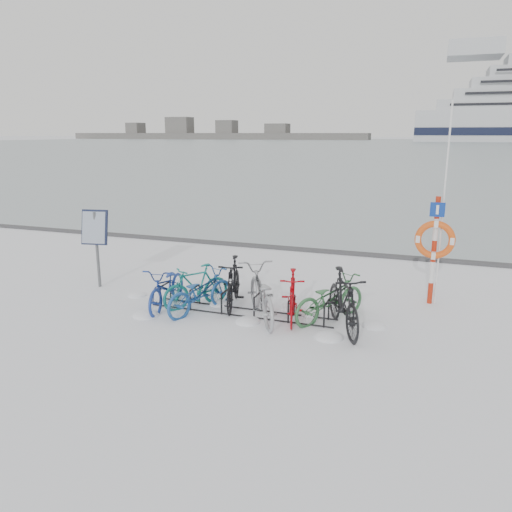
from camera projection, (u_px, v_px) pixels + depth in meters
ground at (242, 313)px, 10.47m from camera, size 900.00×900.00×0.00m
ice_sheet at (425, 145)px, 152.17m from camera, size 400.00×298.00×0.02m
quay_edge at (309, 250)px, 15.85m from camera, size 400.00×0.25×0.10m
bike_rack at (241, 305)px, 10.43m from camera, size 4.00×0.48×0.46m
info_board at (95, 232)px, 11.91m from camera, size 0.67×0.35×1.90m
lifebuoy_station at (435, 240)px, 10.66m from camera, size 0.83×0.23×4.31m
shoreline at (208, 134)px, 287.30m from camera, size 180.00×12.00×9.50m
bike_0 at (167, 285)px, 10.76m from camera, size 0.86×1.90×0.96m
bike_1 at (196, 285)px, 10.78m from camera, size 1.28×1.55×0.95m
bike_2 at (200, 290)px, 10.45m from camera, size 1.25×1.89×0.94m
bike_3 at (233, 281)px, 10.81m from camera, size 0.94×1.88×1.09m
bike_4 at (261, 292)px, 10.07m from camera, size 1.69×2.17×1.10m
bike_5 at (292, 295)px, 10.05m from camera, size 0.87×1.74×1.01m
bike_6 at (330, 297)px, 9.98m from camera, size 1.56×1.90×0.97m
bike_7 at (343, 300)px, 9.47m from camera, size 1.36×2.02×1.19m
snow_drifts at (253, 317)px, 10.21m from camera, size 5.86×1.94×0.19m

